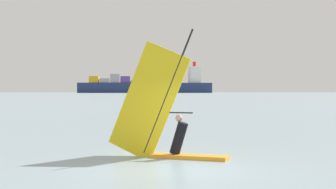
{
  "coord_description": "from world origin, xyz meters",
  "views": [
    {
      "loc": [
        1.98,
        -13.42,
        2.07
      ],
      "look_at": [
        -2.4,
        14.18,
        1.89
      ],
      "focal_mm": 55.46,
      "sensor_mm": 36.0,
      "label": 1
    }
  ],
  "objects": [
    {
      "name": "ground_plane",
      "position": [
        0.0,
        0.0,
        0.0
      ],
      "size": [
        4000.0,
        4000.0,
        0.0
      ],
      "primitive_type": "plane",
      "color": "gray"
    },
    {
      "name": "windsurfer",
      "position": [
        -0.56,
        2.46,
        1.02
      ],
      "size": [
        3.95,
        1.14,
        4.16
      ],
      "rotation": [
        0.0,
        0.0,
        6.08
      ],
      "color": "orange",
      "rests_on": "ground_plane"
    },
    {
      "name": "cargo_ship",
      "position": [
        -124.26,
        604.0,
        9.2
      ],
      "size": [
        163.17,
        71.24,
        38.08
      ],
      "rotation": [
        0.0,
        0.0,
        3.4
      ],
      "color": "navy",
      "rests_on": "ground_plane"
    }
  ]
}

